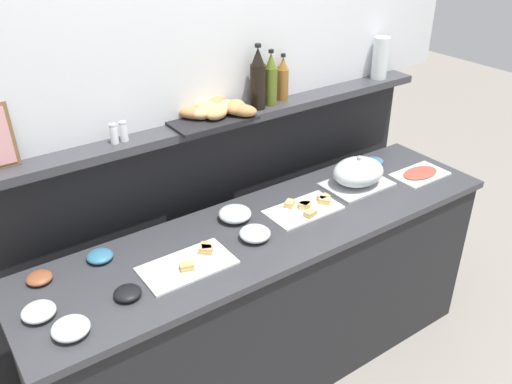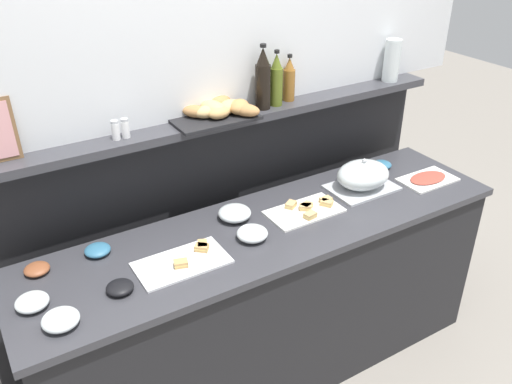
{
  "view_description": "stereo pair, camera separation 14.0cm",
  "coord_description": "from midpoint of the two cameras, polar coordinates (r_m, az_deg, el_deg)",
  "views": [
    {
      "loc": [
        -1.26,
        -1.67,
        2.26
      ],
      "look_at": [
        -0.02,
        0.1,
        1.05
      ],
      "focal_mm": 37.96,
      "sensor_mm": 36.0,
      "label": 1
    },
    {
      "loc": [
        -1.14,
        -1.75,
        2.26
      ],
      "look_at": [
        -0.02,
        0.1,
        1.05
      ],
      "focal_mm": 37.96,
      "sensor_mm": 36.0,
      "label": 2
    }
  ],
  "objects": [
    {
      "name": "buffet_counter",
      "position": [
        2.75,
        0.04,
        -11.54
      ],
      "size": [
        2.34,
        0.6,
        0.91
      ],
      "color": "black",
      "rests_on": "ground_plane"
    },
    {
      "name": "serving_cloche",
      "position": [
        2.81,
        9.3,
        1.98
      ],
      "size": [
        0.34,
        0.24,
        0.17
      ],
      "color": "#B7BABF",
      "rests_on": "buffet_counter"
    },
    {
      "name": "olive_oil_bottle",
      "position": [
        2.71,
        0.05,
        11.65
      ],
      "size": [
        0.06,
        0.06,
        0.28
      ],
      "color": "#56661E",
      "rests_on": "back_ledge_unit"
    },
    {
      "name": "wine_bottle_dark",
      "position": [
        2.65,
        -1.35,
        11.7
      ],
      "size": [
        0.08,
        0.08,
        0.32
      ],
      "color": "black",
      "rests_on": "back_ledge_unit"
    },
    {
      "name": "condiment_bowl_red",
      "position": [
        3.08,
        11.09,
        3.19
      ],
      "size": [
        0.1,
        0.1,
        0.04
      ],
      "primitive_type": "ellipsoid",
      "color": "teal",
      "rests_on": "buffet_counter"
    },
    {
      "name": "pepper_shaker",
      "position": [
        2.4,
        -15.42,
        6.15
      ],
      "size": [
        0.03,
        0.03,
        0.09
      ],
      "color": "white",
      "rests_on": "back_ledge_unit"
    },
    {
      "name": "cold_cuts_platter",
      "position": [
        3.02,
        15.63,
        1.84
      ],
      "size": [
        0.3,
        0.18,
        0.02
      ],
      "color": "white",
      "rests_on": "buffet_counter"
    },
    {
      "name": "sandwich_platter_side",
      "position": [
        2.25,
        -8.81,
        -7.5
      ],
      "size": [
        0.38,
        0.21,
        0.04
      ],
      "color": "white",
      "rests_on": "buffet_counter"
    },
    {
      "name": "glass_bowl_medium",
      "position": [
        2.37,
        -1.81,
        -4.48
      ],
      "size": [
        0.14,
        0.14,
        0.06
      ],
      "color": "silver",
      "rests_on": "buffet_counter"
    },
    {
      "name": "vinegar_bottle_amber",
      "position": [
        2.78,
        1.36,
        11.75
      ],
      "size": [
        0.06,
        0.06,
        0.24
      ],
      "color": "#8E5B23",
      "rests_on": "back_ledge_unit"
    },
    {
      "name": "back_ledge_unit",
      "position": [
        2.94,
        -5.32,
        -3.07
      ],
      "size": [
        2.49,
        0.22,
        1.32
      ],
      "color": "black",
      "rests_on": "ground_plane"
    },
    {
      "name": "salt_shaker",
      "position": [
        2.39,
        -16.4,
        5.88
      ],
      "size": [
        0.03,
        0.03,
        0.09
      ],
      "color": "white",
      "rests_on": "back_ledge_unit"
    },
    {
      "name": "glass_bowl_extra",
      "position": [
        2.04,
        -20.85,
        -13.37
      ],
      "size": [
        0.13,
        0.13,
        0.05
      ],
      "color": "silver",
      "rests_on": "buffet_counter"
    },
    {
      "name": "glass_bowl_small",
      "position": [
        2.15,
        -23.7,
        -11.56
      ],
      "size": [
        0.12,
        0.12,
        0.05
      ],
      "color": "silver",
      "rests_on": "buffet_counter"
    },
    {
      "name": "bread_basket",
      "position": [
        2.58,
        -5.81,
        8.57
      ],
      "size": [
        0.41,
        0.32,
        0.08
      ],
      "color": "black",
      "rests_on": "back_ledge_unit"
    },
    {
      "name": "condiment_bowl_cream",
      "position": [
        2.33,
        -23.51,
        -8.34
      ],
      "size": [
        0.1,
        0.1,
        0.04
      ],
      "primitive_type": "ellipsoid",
      "color": "brown",
      "rests_on": "buffet_counter"
    },
    {
      "name": "condiment_bowl_dark",
      "position": [
        2.14,
        -15.25,
        -10.27
      ],
      "size": [
        0.11,
        0.11,
        0.04
      ],
      "primitive_type": "ellipsoid",
      "color": "black",
      "rests_on": "buffet_counter"
    },
    {
      "name": "ground_plane",
      "position": [
        3.44,
        -5.83,
        -11.92
      ],
      "size": [
        12.0,
        12.0,
        0.0
      ],
      "primitive_type": "plane",
      "color": "gray"
    },
    {
      "name": "condiment_bowl_teal",
      "position": [
        2.36,
        -17.79,
        -6.48
      ],
      "size": [
        0.11,
        0.11,
        0.04
      ],
      "primitive_type": "ellipsoid",
      "color": "teal",
      "rests_on": "buffet_counter"
    },
    {
      "name": "sandwich_platter_rear",
      "position": [
        2.6,
        3.69,
        -1.71
      ],
      "size": [
        0.36,
        0.2,
        0.04
      ],
      "color": "white",
      "rests_on": "buffet_counter"
    },
    {
      "name": "water_carafe",
      "position": [
        3.19,
        11.71,
        13.65
      ],
      "size": [
        0.09,
        0.09,
        0.23
      ],
      "primitive_type": "cylinder",
      "color": "silver",
      "rests_on": "back_ledge_unit"
    },
    {
      "name": "glass_bowl_large",
      "position": [
        2.51,
        -3.84,
        -2.39
      ],
      "size": [
        0.15,
        0.15,
        0.06
      ],
      "color": "silver",
      "rests_on": "buffet_counter"
    }
  ]
}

